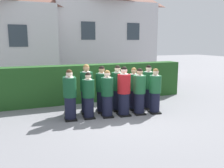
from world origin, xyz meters
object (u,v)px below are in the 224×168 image
Objects in this scene: student_rear_row_1 at (87,90)px; student_rear_row_5 at (148,88)px; student_front_row_2 at (107,95)px; student_in_red_blazer at (124,92)px; student_rear_row_0 at (70,93)px; student_front_row_1 at (89,97)px; student_front_row_0 at (70,96)px; student_rear_row_4 at (134,90)px; student_front_row_4 at (139,92)px; student_front_row_5 at (155,92)px; student_rear_row_2 at (102,90)px; student_rear_row_3 at (117,89)px.

student_rear_row_5 is (2.31, -0.27, -0.04)m from student_rear_row_1.
student_front_row_2 is 0.58m from student_in_red_blazer.
student_rear_row_0 is 0.91× the size of student_rear_row_1.
student_front_row_2 is at bearing -8.77° from student_front_row_1.
student_rear_row_5 reaches higher than student_front_row_1.
student_front_row_0 is 2.47m from student_rear_row_4.
student_front_row_5 is (0.58, -0.08, -0.01)m from student_front_row_4.
student_rear_row_0 is 0.60m from student_rear_row_1.
student_front_row_4 is at bearing 171.83° from student_front_row_5.
student_rear_row_2 reaches higher than student_front_row_2.
student_front_row_0 reaches higher than student_front_row_2.
student_front_row_4 is at bearing -6.35° from student_front_row_0.
student_front_row_4 is 0.58m from student_front_row_5.
student_rear_row_2 reaches higher than student_front_row_1.
student_front_row_4 is 1.02× the size of student_rear_row_0.
student_in_red_blazer is 1.32m from student_rear_row_1.
student_front_row_2 is 0.91× the size of student_rear_row_1.
student_rear_row_2 is (0.53, -0.10, -0.04)m from student_rear_row_1.
student_front_row_4 is 0.98× the size of student_rear_row_5.
student_rear_row_4 is (0.09, 0.60, -0.02)m from student_front_row_4.
student_rear_row_4 is at bearing -4.95° from student_rear_row_2.
student_rear_row_2 is (1.12, -0.15, 0.04)m from student_rear_row_0.
student_rear_row_3 reaches higher than student_rear_row_5.
student_rear_row_2 reaches higher than student_rear_row_4.
student_rear_row_1 is 1.11× the size of student_rear_row_4.
student_front_row_2 is 0.86m from student_rear_row_1.
student_front_row_1 is at bearing -159.20° from student_rear_row_3.
student_rear_row_4 is at bearing 173.37° from student_rear_row_5.
student_in_red_blazer reaches higher than student_front_row_2.
student_rear_row_1 is 1.05× the size of student_rear_row_5.
student_in_red_blazer is (0.58, -0.07, 0.05)m from student_front_row_2.
student_in_red_blazer reaches higher than student_front_row_5.
student_rear_row_2 reaches higher than student_front_row_4.
student_rear_row_0 is at bearing 173.66° from student_rear_row_5.
student_rear_row_5 reaches higher than student_front_row_5.
student_rear_row_2 is at bearing 175.05° from student_rear_row_4.
student_in_red_blazer is 1.07× the size of student_rear_row_0.
student_front_row_0 is at bearing -174.81° from student_rear_row_5.
student_rear_row_3 is (0.59, -0.02, 0.00)m from student_rear_row_2.
student_rear_row_2 is at bearing 130.41° from student_in_red_blazer.
student_in_red_blazer is at bearing -7.73° from student_front_row_1.
student_front_row_2 is 1.00× the size of student_rear_row_0.
student_front_row_4 is at bearing -5.51° from student_in_red_blazer.
student_rear_row_0 is at bearing 159.03° from student_front_row_4.
student_front_row_0 is 1.02× the size of student_front_row_4.
student_front_row_5 is at bearing -6.77° from student_front_row_2.
student_rear_row_4 is (2.33, -0.26, -0.01)m from student_rear_row_0.
student_rear_row_4 is at bearing -7.42° from student_rear_row_3.
student_rear_row_1 reaches higher than student_front_row_1.
student_front_row_2 is 0.96× the size of student_rear_row_5.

